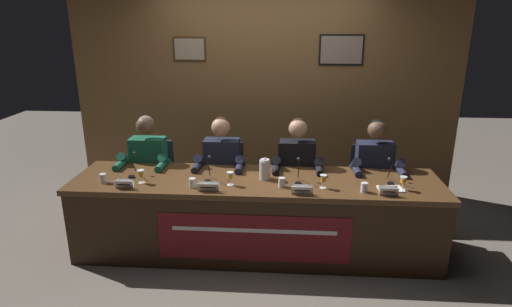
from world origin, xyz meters
The scene contains 29 objects.
ground_plane centered at (0.00, 0.00, 0.00)m, with size 12.00×12.00×0.00m, color #70665B.
wall_back_panelled centered at (0.00, 1.46, 1.30)m, with size 4.61×0.14×2.60m.
conference_table centered at (0.00, -0.11, 0.51)m, with size 3.41×0.82×0.73m.
chair_far_left centered at (-1.17, 0.59, 0.43)m, with size 0.44×0.45×0.88m.
panelist_far_left centered at (-1.17, 0.39, 0.70)m, with size 0.51×0.48×1.21m.
nameplate_far_left centered at (-1.14, -0.30, 0.77)m, with size 0.16×0.06×0.08m.
juice_glass_far_left centered at (-1.03, -0.17, 0.82)m, with size 0.06×0.06×0.12m.
water_cup_far_left centered at (-1.38, -0.19, 0.77)m, with size 0.06×0.06×0.08m.
microphone_far_left centered at (-1.17, -0.01, 0.81)m, with size 0.06×0.17×0.22m.
chair_center_left centered at (-0.39, 0.59, 0.43)m, with size 0.44×0.45×0.88m.
panelist_center_left centered at (-0.39, 0.39, 0.70)m, with size 0.51×0.48×1.21m.
nameplate_center_left centered at (-0.39, -0.31, 0.77)m, with size 0.19×0.06×0.08m.
juice_glass_center_left centered at (-0.22, -0.16, 0.82)m, with size 0.06×0.06×0.12m.
water_cup_center_left centered at (-0.55, -0.24, 0.77)m, with size 0.06×0.06×0.08m.
microphone_center_left centered at (-0.43, -0.07, 0.81)m, with size 0.06×0.17×0.22m.
chair_center_right centered at (0.39, 0.59, 0.43)m, with size 0.44×0.45×0.88m.
panelist_center_right centered at (0.39, 0.39, 0.70)m, with size 0.51×0.48×1.21m.
nameplate_center_right centered at (0.42, -0.33, 0.77)m, with size 0.18×0.06×0.08m.
juice_glass_center_right centered at (0.60, -0.18, 0.82)m, with size 0.06×0.06×0.12m.
water_cup_center_right centered at (0.24, -0.17, 0.77)m, with size 0.06×0.06×0.08m.
microphone_center_right centered at (0.39, -0.06, 0.81)m, with size 0.06×0.17×0.22m.
chair_far_right centered at (1.17, 0.59, 0.43)m, with size 0.44×0.45×0.88m.
panelist_far_right centered at (1.17, 0.39, 0.70)m, with size 0.51×0.48×1.21m.
nameplate_far_right centered at (1.14, -0.30, 0.77)m, with size 0.15×0.06×0.08m.
juice_glass_far_right centered at (1.29, -0.17, 0.82)m, with size 0.06×0.06×0.12m.
water_cup_far_right centered at (0.95, -0.24, 0.77)m, with size 0.06×0.06×0.08m.
microphone_far_right centered at (1.22, -0.01, 0.81)m, with size 0.06×0.17×0.22m.
water_pitcher_central centered at (0.08, 0.01, 0.83)m, with size 0.15×0.10×0.21m.
document_stack_far_right centered at (1.19, -0.17, 0.74)m, with size 0.23×0.17×0.01m.
Camera 1 is at (0.26, -3.69, 2.18)m, focal length 29.99 mm.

